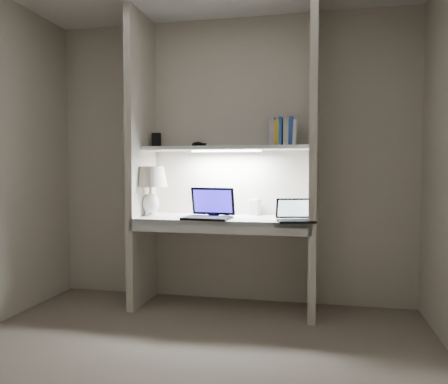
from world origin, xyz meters
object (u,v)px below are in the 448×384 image
(laptop_main, at_px, (209,211))
(book_row, at_px, (283,133))
(speaker, at_px, (254,207))
(table_lamp, at_px, (151,183))
(laptop_netbook, at_px, (295,216))

(laptop_main, relative_size, book_row, 1.65)
(speaker, bearing_deg, table_lamp, -140.49)
(laptop_netbook, bearing_deg, laptop_main, 159.96)
(speaker, bearing_deg, book_row, 4.23)
(table_lamp, bearing_deg, laptop_main, -8.62)
(laptop_netbook, relative_size, book_row, 1.34)
(laptop_netbook, xyz_separation_m, book_row, (-0.12, 0.32, 0.67))
(laptop_netbook, bearing_deg, book_row, 97.65)
(laptop_main, distance_m, book_row, 0.90)
(laptop_main, bearing_deg, book_row, 26.28)
(table_lamp, relative_size, speaker, 3.04)
(table_lamp, distance_m, laptop_main, 0.59)
(table_lamp, height_order, speaker, table_lamp)
(laptop_main, height_order, book_row, book_row)
(table_lamp, distance_m, speaker, 0.93)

